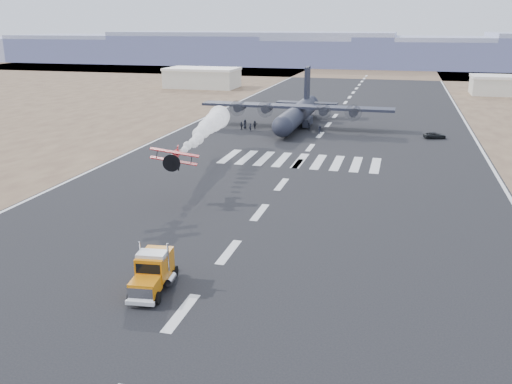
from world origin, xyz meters
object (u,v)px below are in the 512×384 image
at_px(aerobatic_biplane, 174,157).
at_px(crew_b, 308,127).
at_px(semi_truck, 153,271).
at_px(transport_aircraft, 298,112).
at_px(crew_f, 255,125).
at_px(crew_h, 291,126).
at_px(support_vehicle, 435,135).
at_px(crew_g, 298,125).
at_px(crew_c, 320,130).
at_px(hangar_right, 505,85).
at_px(crew_e, 245,124).
at_px(hangar_left, 202,78).
at_px(crew_d, 241,126).
at_px(crew_a, 250,127).

relative_size(aerobatic_biplane, crew_b, 3.63).
bearing_deg(semi_truck, transport_aircraft, 85.09).
bearing_deg(transport_aircraft, semi_truck, -88.04).
height_order(crew_f, crew_h, crew_h).
height_order(crew_b, crew_f, crew_f).
height_order(support_vehicle, crew_f, crew_f).
bearing_deg(crew_g, crew_h, 131.21).
bearing_deg(crew_c, hangar_right, 9.31).
bearing_deg(crew_h, hangar_right, 61.81).
relative_size(crew_e, crew_h, 1.02).
relative_size(hangar_left, crew_g, 13.42).
height_order(aerobatic_biplane, crew_d, aerobatic_biplane).
xyz_separation_m(hangar_left, crew_d, (35.13, -71.47, -2.59)).
relative_size(support_vehicle, crew_c, 2.59).
xyz_separation_m(semi_truck, crew_c, (3.41, 70.07, -0.83)).
distance_m(transport_aircraft, crew_g, 3.73).
height_order(hangar_left, crew_h, hangar_left).
distance_m(crew_e, crew_g, 11.29).
distance_m(semi_truck, aerobatic_biplane, 23.52).
bearing_deg(crew_h, hangar_left, 130.48).
relative_size(semi_truck, crew_c, 4.63).
bearing_deg(support_vehicle, crew_e, 72.21).
relative_size(semi_truck, crew_b, 4.67).
height_order(crew_a, crew_f, crew_a).
height_order(hangar_right, crew_g, hangar_right).
bearing_deg(crew_b, crew_e, -98.72).
distance_m(crew_a, crew_e, 3.81).
relative_size(crew_d, crew_f, 1.00).
distance_m(crew_f, crew_h, 7.80).
xyz_separation_m(transport_aircraft, crew_a, (-8.24, -8.39, -2.20)).
distance_m(transport_aircraft, crew_b, 5.84).
bearing_deg(crew_a, crew_e, 156.78).
bearing_deg(crew_d, hangar_right, 92.89).
relative_size(crew_b, crew_d, 1.00).
height_order(hangar_left, support_vehicle, hangar_left).
relative_size(support_vehicle, crew_d, 2.60).
bearing_deg(crew_f, hangar_right, -21.13).
bearing_deg(crew_h, transport_aircraft, 91.60).
relative_size(hangar_right, crew_g, 11.23).
bearing_deg(crew_d, aerobatic_biplane, -40.86).
bearing_deg(hangar_right, crew_a, -127.72).
height_order(transport_aircraft, crew_a, transport_aircraft).
relative_size(hangar_left, crew_b, 15.02).
xyz_separation_m(crew_a, crew_c, (14.15, 1.29, -0.02)).
relative_size(hangar_right, crew_a, 12.17).
distance_m(hangar_left, crew_h, 82.70).
distance_m(crew_b, crew_h, 3.60).
bearing_deg(hangar_right, hangar_left, -177.08).
distance_m(hangar_left, crew_g, 82.23).
xyz_separation_m(hangar_right, crew_b, (-49.04, -74.14, -2.19)).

